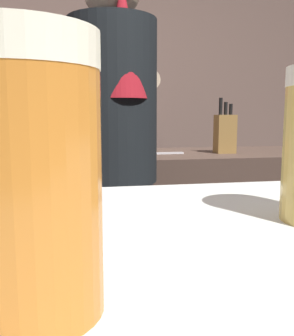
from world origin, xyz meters
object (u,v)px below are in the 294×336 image
bottle_vinegar (88,112)px  bartender (114,153)px  mixing_bowl (4,150)px  knife_block (225,133)px  bottle_olive_oil (125,110)px  pint_glass_near (25,178)px  bottle_soy (112,109)px  chefs_knife (161,153)px

bottle_vinegar → bartender: bearing=-88.1°
mixing_bowl → knife_block: bearing=-4.4°
knife_block → bottle_olive_oil: bearing=105.2°
knife_block → bottle_vinegar: bearing=118.4°
knife_block → pint_glass_near: 1.85m
bottle_vinegar → bottle_olive_oil: bearing=12.1°
pint_glass_near → bottle_soy: bearing=84.0°
chefs_knife → bartender: bearing=-125.5°
bottle_soy → bottle_olive_oil: 0.13m
knife_block → pint_glass_near: knife_block is taller
bottle_vinegar → bottle_olive_oil: (0.32, 0.07, 0.02)m
chefs_knife → bottle_olive_oil: size_ratio=0.98×
bartender → knife_block: size_ratio=5.95×
bartender → chefs_knife: size_ratio=7.12×
bottle_soy → bottle_vinegar: bearing=-147.7°
chefs_knife → bottle_olive_oil: bottle_olive_oil is taller
mixing_bowl → bottle_soy: size_ratio=0.74×
mixing_bowl → bottle_vinegar: (0.45, 1.16, 0.20)m
pint_glass_near → bottle_soy: 3.07m
bottle_soy → bottle_vinegar: (-0.21, -0.13, -0.03)m
bartender → bottle_olive_oil: size_ratio=6.97×
bartender → bottle_olive_oil: bearing=-25.0°
bottle_vinegar → knife_block: bearing=-61.6°
mixing_bowl → pint_glass_near: pint_glass_near is taller
bottle_soy → mixing_bowl: bearing=-116.9°
knife_block → mixing_bowl: bearing=175.6°
chefs_knife → pint_glass_near: size_ratio=1.78×
knife_block → chefs_knife: size_ratio=1.20×
bottle_soy → bartender: bearing=-95.1°
knife_block → bottle_olive_oil: size_ratio=1.17×
knife_block → bottle_soy: (-0.46, 1.38, 0.14)m
knife_block → mixing_bowl: 1.13m
mixing_bowl → bottle_soy: (0.66, 1.29, 0.22)m
pint_glass_near → bottle_vinegar: bottle_vinegar is taller
knife_block → bottle_soy: 1.46m
knife_block → mixing_bowl: knife_block is taller
mixing_bowl → bottle_soy: 1.47m
bottle_olive_oil → chefs_knife: bearing=-89.3°
chefs_knife → pint_glass_near: 1.75m
bartender → bottle_soy: bartender is taller
knife_block → chefs_knife: (-0.34, 0.01, -0.10)m
bartender → knife_block: bartender is taller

